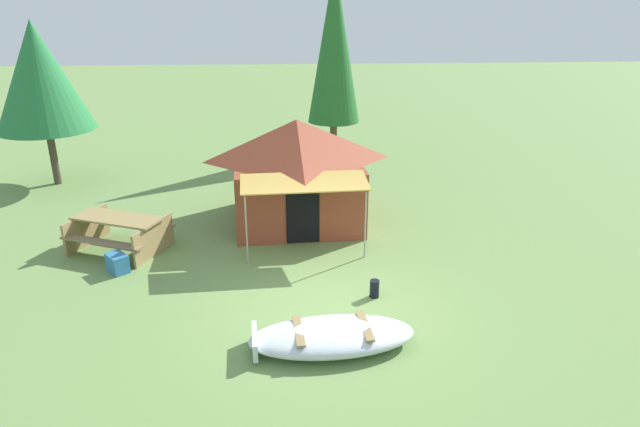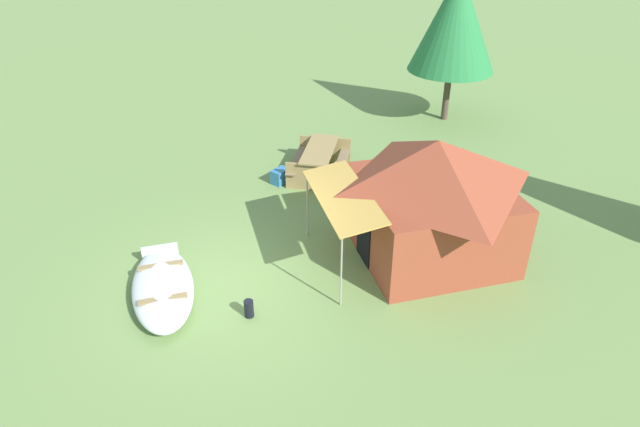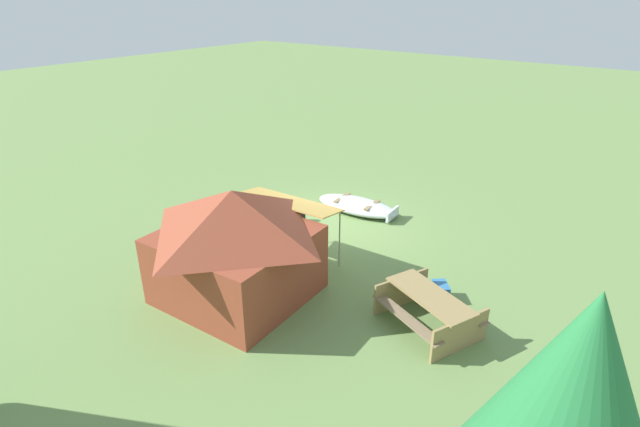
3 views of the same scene
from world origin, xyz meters
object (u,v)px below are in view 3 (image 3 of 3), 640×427
Objects in this scene: picnic_table at (429,307)px; cooler_box at (440,291)px; canvas_cabin_tent at (236,243)px; fuel_can at (303,215)px; beached_rowboat at (357,206)px.

cooler_box is at bearing -78.34° from picnic_table.
picnic_table is at bearing -159.39° from canvas_cabin_tent.
picnic_table is 5.07× the size of cooler_box.
fuel_can is at bearing -71.48° from canvas_cabin_tent.
fuel_can is (5.17, -1.38, -0.02)m from cooler_box.
picnic_table reaches higher than beached_rowboat.
beached_rowboat is 8.02× the size of fuel_can.
canvas_cabin_tent is (-0.39, 5.59, 1.15)m from beached_rowboat.
fuel_can is (5.40, -2.50, -0.32)m from picnic_table.
beached_rowboat is 1.84m from fuel_can.
picnic_table reaches higher than cooler_box.
canvas_cabin_tent is at bearing 34.63° from cooler_box.
canvas_cabin_tent is 4.40m from fuel_can.
canvas_cabin_tent is 1.74× the size of picnic_table.
cooler_box is 5.35m from fuel_can.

